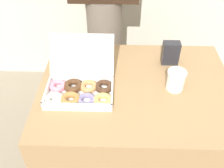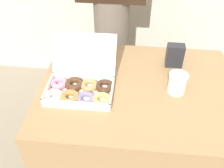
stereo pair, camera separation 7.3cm
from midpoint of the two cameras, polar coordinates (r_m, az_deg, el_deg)
name	(u,v)px [view 1 (the left image)]	position (r m, az deg, el deg)	size (l,w,h in m)	color
ground_plane	(130,161)	(1.94, 2.90, -16.46)	(14.00, 14.00, 0.00)	gray
table	(133,129)	(1.65, 3.32, -9.72)	(1.03, 0.80, 0.72)	#99754C
donut_box	(80,88)	(1.34, -8.55, -0.88)	(0.36, 0.34, 0.23)	white
coffee_cup	(176,80)	(1.37, 12.24, 0.81)	(0.10, 0.10, 0.11)	silver
napkin_holder	(171,53)	(1.54, 11.31, 6.61)	(0.10, 0.06, 0.14)	#232328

